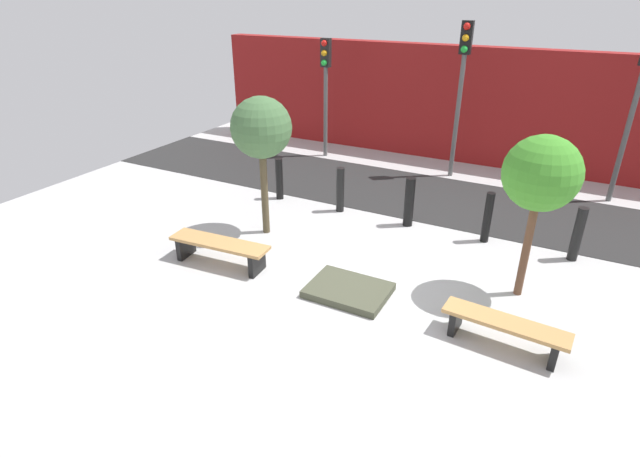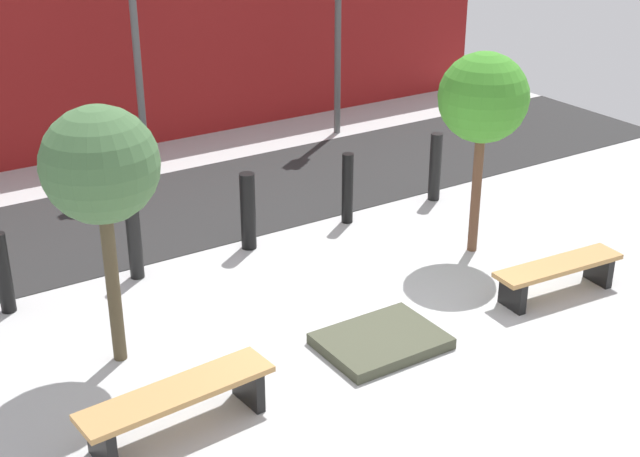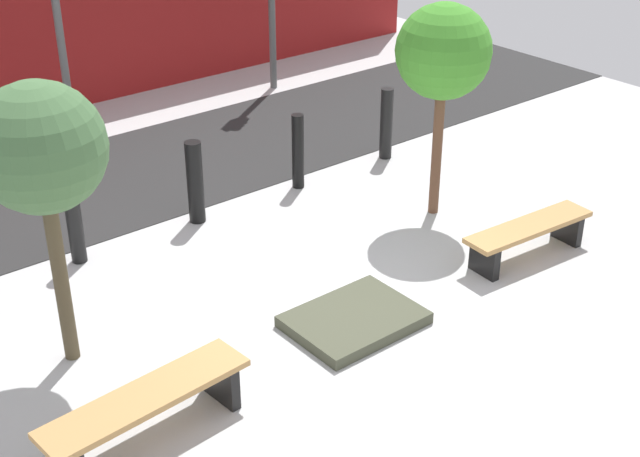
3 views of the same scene
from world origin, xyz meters
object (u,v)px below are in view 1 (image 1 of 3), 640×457
object	(u,v)px
traffic_light_mid_east	(639,87)
planter_bed	(348,290)
bench_right	(505,328)
traffic_light_west	(325,76)
traffic_light_mid_west	(462,73)
tree_behind_left_bench	(261,129)
bench_left	(220,248)
bollard_right	(488,218)
bollard_far_right	(578,234)
bollard_center	(409,202)
bollard_left	(340,190)
bollard_far_left	(279,179)

from	to	relation	value
traffic_light_mid_east	planter_bed	bearing A→B (deg)	-120.21
bench_right	planter_bed	xyz separation A→B (m)	(-2.53, 0.20, -0.25)
traffic_light_west	traffic_light_mid_west	distance (m)	3.88
planter_bed	tree_behind_left_bench	distance (m)	3.57
bench_right	bench_left	bearing A→B (deg)	-175.70
bollard_right	traffic_light_mid_west	xyz separation A→B (m)	(-1.63, 3.59, 2.19)
planter_bed	tree_behind_left_bench	size ratio (longest dim) A/B	0.47
traffic_light_mid_west	traffic_light_west	bearing A→B (deg)	-179.98
bollard_right	traffic_light_mid_east	bearing A→B (deg)	58.08
traffic_light_mid_west	bollard_far_right	bearing A→B (deg)	-47.69
bollard_center	bollard_right	distance (m)	1.63
bollard_center	bollard_far_right	size ratio (longest dim) A/B	1.02
bollard_far_right	bollard_left	bearing A→B (deg)	180.00
bench_right	traffic_light_west	xyz separation A→B (m)	(-6.39, 6.84, 2.04)
bollard_left	traffic_light_mid_east	xyz separation A→B (m)	(5.50, 3.59, 2.18)
bollard_right	traffic_light_mid_west	bearing A→B (deg)	114.47
bollard_right	traffic_light_mid_east	distance (m)	4.75
bench_right	bollard_far_left	bearing A→B (deg)	154.99
tree_behind_left_bench	bollard_left	xyz separation A→B (m)	(0.90, 1.71, -1.68)
bench_right	planter_bed	bearing A→B (deg)	179.78
planter_bed	bollard_center	world-z (taller)	bollard_center
bollard_left	traffic_light_mid_east	world-z (taller)	traffic_light_mid_east
bollard_left	bollard_far_right	world-z (taller)	bollard_far_right
bench_right	bollard_center	size ratio (longest dim) A/B	1.63
planter_bed	bollard_center	distance (m)	3.09
bollard_left	bollard_center	size ratio (longest dim) A/B	0.96
traffic_light_mid_west	bollard_far_left	bearing A→B (deg)	-132.31
bollard_right	bollard_center	bearing A→B (deg)	180.00
bench_right	bollard_center	world-z (taller)	bollard_center
bollard_right	traffic_light_mid_west	world-z (taller)	traffic_light_mid_west
bench_left	planter_bed	size ratio (longest dim) A/B	1.47
traffic_light_west	bollard_far_right	bearing A→B (deg)	-26.69
bollard_far_right	traffic_light_mid_east	size ratio (longest dim) A/B	0.27
bollard_center	tree_behind_left_bench	bearing A→B (deg)	-145.87
bench_right	traffic_light_mid_east	xyz separation A→B (m)	(1.34, 6.84, 2.39)
bollard_left	traffic_light_west	bearing A→B (deg)	121.93
bollard_far_left	traffic_light_mid_east	xyz separation A→B (m)	(7.13, 3.59, 2.19)
planter_bed	bollard_far_left	xyz separation A→B (m)	(-3.26, 3.05, 0.44)
bench_left	bench_right	size ratio (longest dim) A/B	1.10
bench_left	bollard_left	world-z (taller)	bollard_left
bollard_far_left	traffic_light_mid_east	distance (m)	8.27
tree_behind_left_bench	bollard_left	bearing A→B (deg)	62.36
bollard_right	traffic_light_west	size ratio (longest dim) A/B	0.31
traffic_light_mid_east	bollard_far_left	bearing A→B (deg)	-153.30
bench_left	bollard_left	size ratio (longest dim) A/B	1.87
bench_left	bollard_center	world-z (taller)	bollard_center
bench_left	planter_bed	world-z (taller)	bench_left
bollard_far_left	traffic_light_west	size ratio (longest dim) A/B	0.30
tree_behind_left_bench	bollard_center	distance (m)	3.48
bollard_far_left	traffic_light_mid_west	xyz separation A→B (m)	(3.26, 3.59, 2.21)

